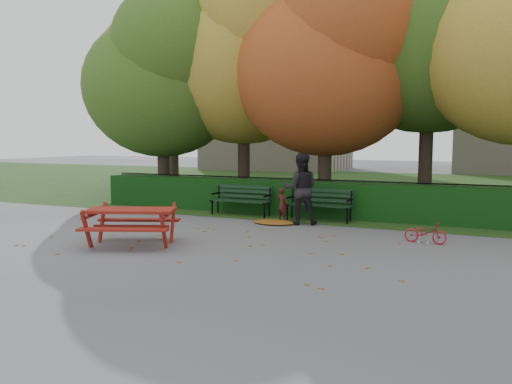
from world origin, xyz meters
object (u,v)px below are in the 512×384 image
at_px(tree_b, 250,49).
at_px(bicycle, 425,233).
at_px(tree_f, 176,60).
at_px(adult, 301,189).
at_px(bench_right, 320,202).
at_px(tree_d, 443,17).
at_px(tree_c, 334,56).
at_px(tree_a, 166,75).
at_px(bench_left, 242,198).
at_px(picnic_table, 131,217).
at_px(child, 282,204).

relative_size(tree_b, bicycle, 9.88).
distance_m(tree_f, adult, 11.22).
height_order(bench_right, bicycle, bench_right).
xyz_separation_m(tree_b, tree_d, (6.32, 0.48, 0.58)).
height_order(tree_c, tree_d, tree_d).
xyz_separation_m(tree_a, bench_left, (3.89, -1.88, -4.00)).
relative_size(tree_c, bicycle, 8.99).
bearing_deg(bench_right, tree_a, 163.39).
height_order(bench_right, adult, adult).
xyz_separation_m(bench_right, picnic_table, (-2.70, -4.78, 0.09)).
bearing_deg(picnic_table, tree_b, 74.22).
xyz_separation_m(tree_d, bench_right, (-2.78, -3.53, -5.46)).
relative_size(tree_b, child, 9.54).
bearing_deg(bench_left, tree_f, 136.49).
distance_m(tree_d, bench_right, 7.07).
xyz_separation_m(tree_a, picnic_table, (3.58, -6.65, -3.91)).
distance_m(picnic_table, bicycle, 6.34).
bearing_deg(tree_a, bench_right, -16.61).
xyz_separation_m(tree_c, child, (-0.65, -2.76, -4.36)).
xyz_separation_m(tree_b, adult, (3.26, -3.85, -4.46)).
xyz_separation_m(tree_b, picnic_table, (0.84, -7.82, -4.80)).
bearing_deg(child, tree_a, -3.04).
xyz_separation_m(tree_c, bicycle, (3.26, -4.28, -4.59)).
distance_m(tree_a, tree_d, 9.33).
bearing_deg(tree_f, tree_d, -10.33).
relative_size(tree_a, bicycle, 8.41).
distance_m(tree_a, child, 7.14).
relative_size(tree_f, picnic_table, 4.10).
distance_m(bench_left, bench_right, 2.40).
bearing_deg(tree_b, child, -53.47).
distance_m(bench_right, picnic_table, 5.49).
xyz_separation_m(tree_f, bench_right, (8.23, -5.54, -5.17)).
bearing_deg(child, tree_d, -111.70).
distance_m(tree_a, tree_f, 4.31).
height_order(tree_c, bench_left, tree_c).
height_order(child, adult, adult).
bearing_deg(tree_f, child, -39.53).
distance_m(child, bicycle, 4.20).
xyz_separation_m(tree_a, tree_b, (2.74, 1.17, 0.88)).
distance_m(bench_right, adult, 0.95).
distance_m(tree_c, tree_d, 3.50).
bearing_deg(child, bench_right, -130.51).
bearing_deg(tree_f, bicycle, -33.94).
bearing_deg(bench_right, adult, -109.70).
bearing_deg(tree_c, adult, -90.40).
bearing_deg(bench_right, tree_d, 51.77).
bearing_deg(tree_a, bicycle, -22.77).
relative_size(tree_b, tree_c, 1.10).
bearing_deg(bench_left, bench_right, 0.00).
distance_m(tree_b, tree_c, 3.42).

